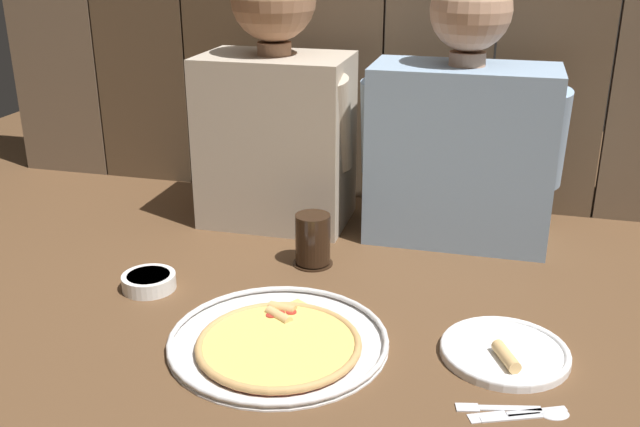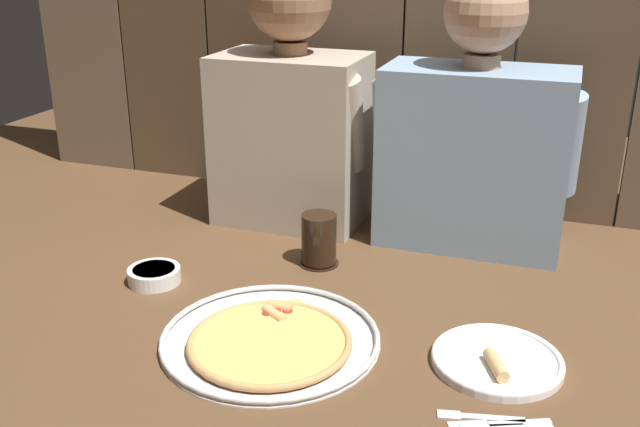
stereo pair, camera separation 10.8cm
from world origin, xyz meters
name	(u,v)px [view 1 (the left image)]	position (x,y,z in m)	size (l,w,h in m)	color
ground_plane	(313,323)	(0.00, 0.00, 0.00)	(3.20, 3.20, 0.00)	brown
pizza_tray	(279,341)	(-0.04, -0.09, 0.01)	(0.39, 0.39, 0.03)	silver
dinner_plate	(505,351)	(0.35, -0.03, 0.01)	(0.22, 0.22, 0.03)	white
drinking_glass	(313,240)	(-0.07, 0.25, 0.06)	(0.09, 0.09, 0.12)	black
dipping_bowl	(149,281)	(-0.36, 0.05, 0.02)	(0.11, 0.11, 0.03)	white
table_fork	(494,407)	(0.34, -0.18, 0.00)	(0.13, 0.04, 0.01)	silver
table_knife	(517,413)	(0.37, -0.19, 0.00)	(0.15, 0.08, 0.01)	silver
table_spoon	(541,414)	(0.41, -0.18, 0.00)	(0.14, 0.07, 0.01)	silver
diner_left	(276,101)	(-0.22, 0.48, 0.30)	(0.39, 0.23, 0.65)	#B2A38E
diner_right	(462,124)	(0.22, 0.48, 0.27)	(0.45, 0.21, 0.62)	#849EB7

